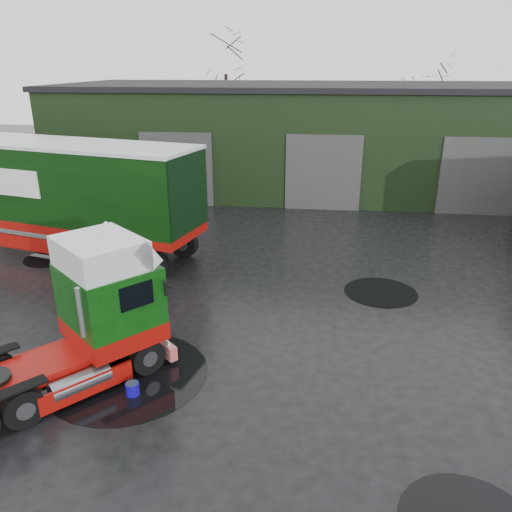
{
  "coord_description": "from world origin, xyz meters",
  "views": [
    {
      "loc": [
        1.58,
        -12.64,
        7.45
      ],
      "look_at": [
        -0.18,
        2.11,
        1.7
      ],
      "focal_mm": 35.0,
      "sensor_mm": 36.0,
      "label": 1
    }
  ],
  "objects": [
    {
      "name": "hero_tractor",
      "position": [
        -4.5,
        -3.0,
        1.79
      ],
      "size": [
        5.64,
        5.93,
        3.57
      ],
      "primitive_type": null,
      "rotation": [
        0.0,
        0.0,
        -0.72
      ],
      "color": "#0A390A",
      "rests_on": "ground"
    },
    {
      "name": "trailer_left",
      "position": [
        -10.08,
        6.41,
        2.32
      ],
      "size": [
        15.24,
        6.64,
        4.64
      ],
      "primitive_type": null,
      "rotation": [
        0.0,
        0.0,
        1.32
      ],
      "color": "silver",
      "rests_on": "ground"
    },
    {
      "name": "tree_back_b",
      "position": [
        10.0,
        30.0,
        3.75
      ],
      "size": [
        4.4,
        4.4,
        7.5
      ],
      "primitive_type": null,
      "color": "black",
      "rests_on": "ground"
    },
    {
      "name": "puddle_0",
      "position": [
        -2.98,
        -2.28,
        0.0
      ],
      "size": [
        4.11,
        4.11,
        0.01
      ],
      "primitive_type": "cylinder",
      "color": "black",
      "rests_on": "ground"
    },
    {
      "name": "tree_back_a",
      "position": [
        -6.0,
        30.0,
        4.75
      ],
      "size": [
        4.4,
        4.4,
        9.5
      ],
      "primitive_type": null,
      "color": "black",
      "rests_on": "ground"
    },
    {
      "name": "wash_bucket",
      "position": [
        -2.55,
        -3.06,
        0.16
      ],
      "size": [
        0.42,
        0.42,
        0.31
      ],
      "primitive_type": "cylinder",
      "rotation": [
        0.0,
        0.0,
        0.29
      ],
      "color": "#11079A",
      "rests_on": "ground"
    },
    {
      "name": "puddle_4",
      "position": [
        -9.03,
        5.23,
        0.0
      ],
      "size": [
        2.14,
        2.14,
        0.01
      ],
      "primitive_type": "cylinder",
      "color": "black",
      "rests_on": "ground"
    },
    {
      "name": "warehouse",
      "position": [
        2.0,
        20.0,
        3.16
      ],
      "size": [
        32.4,
        12.4,
        6.3
      ],
      "color": "black",
      "rests_on": "ground"
    },
    {
      "name": "puddle_1",
      "position": [
        4.03,
        3.52,
        0.0
      ],
      "size": [
        2.53,
        2.53,
        0.01
      ],
      "primitive_type": "cylinder",
      "color": "black",
      "rests_on": "ground"
    },
    {
      "name": "ground",
      "position": [
        0.0,
        0.0,
        0.0
      ],
      "size": [
        100.0,
        100.0,
        0.0
      ],
      "primitive_type": "plane",
      "color": "black"
    }
  ]
}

